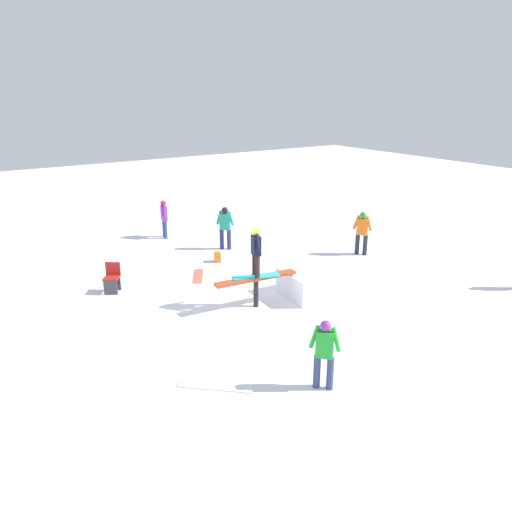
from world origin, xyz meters
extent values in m
plane|color=white|center=(0.00, 0.00, 0.00)|extent=(60.00, 60.00, 0.00)
cylinder|color=black|center=(0.00, 0.00, 0.40)|extent=(0.14, 0.14, 0.80)
cube|color=#A53F1E|center=(0.00, 0.00, 0.84)|extent=(2.41, 0.53, 0.08)
cube|color=white|center=(-1.94, 0.21, 0.37)|extent=(1.95, 1.68, 0.74)
cube|color=#20BDC4|center=(0.00, 0.00, 0.89)|extent=(1.33, 0.67, 0.03)
cylinder|color=#2F1E1F|center=(-0.04, -0.12, 1.21)|extent=(0.14, 0.14, 0.61)
cylinder|color=#2F1E1F|center=(0.04, 0.12, 1.21)|extent=(0.14, 0.14, 0.61)
cube|color=black|center=(0.00, 0.00, 1.78)|extent=(0.30, 0.38, 0.53)
cylinder|color=black|center=(-0.07, -0.20, 1.89)|extent=(0.16, 0.28, 0.48)
cylinder|color=black|center=(0.07, 0.20, 1.89)|extent=(0.16, 0.28, 0.48)
sphere|color=yellow|center=(0.00, 0.00, 2.15)|extent=(0.21, 0.21, 0.21)
cylinder|color=#25272C|center=(-5.65, -1.84, 0.37)|extent=(0.16, 0.16, 0.74)
cylinder|color=#25272C|center=(-5.80, -1.58, 0.37)|extent=(0.16, 0.16, 0.74)
cube|color=orange|center=(-5.73, -1.71, 1.04)|extent=(0.38, 0.44, 0.60)
cylinder|color=orange|center=(-5.61, -1.91, 1.18)|extent=(0.20, 0.26, 0.54)
cylinder|color=orange|center=(-5.84, -1.51, 1.18)|extent=(0.20, 0.26, 0.54)
sphere|color=green|center=(-5.73, -1.71, 1.46)|extent=(0.24, 0.24, 0.24)
cylinder|color=navy|center=(-0.63, -7.54, 0.36)|extent=(0.15, 0.15, 0.72)
cylinder|color=navy|center=(-0.71, -7.81, 0.36)|extent=(0.15, 0.15, 0.72)
cube|color=purple|center=(-0.67, -7.68, 1.01)|extent=(0.31, 0.41, 0.58)
cylinder|color=purple|center=(-0.61, -7.46, 1.14)|extent=(0.15, 0.26, 0.52)
cylinder|color=purple|center=(-0.73, -7.89, 1.14)|extent=(0.15, 0.26, 0.52)
sphere|color=red|center=(-0.67, -7.68, 1.41)|extent=(0.23, 0.23, 0.23)
cylinder|color=#39436D|center=(0.98, 4.15, 0.36)|extent=(0.14, 0.14, 0.71)
cylinder|color=#39436D|center=(1.16, 3.95, 0.36)|extent=(0.14, 0.14, 0.71)
cube|color=green|center=(1.07, 4.05, 0.99)|extent=(0.38, 0.40, 0.56)
cylinder|color=green|center=(0.93, 4.21, 1.12)|extent=(0.20, 0.21, 0.50)
cylinder|color=green|center=(1.21, 3.89, 1.12)|extent=(0.20, 0.21, 0.50)
sphere|color=purple|center=(1.07, 4.05, 1.38)|extent=(0.22, 0.22, 0.22)
cylinder|color=navy|center=(-1.85, -5.11, 0.38)|extent=(0.15, 0.15, 0.76)
cylinder|color=navy|center=(-2.04, -4.90, 0.38)|extent=(0.15, 0.15, 0.76)
cube|color=teal|center=(-1.94, -5.00, 1.07)|extent=(0.42, 0.43, 0.61)
cylinder|color=teal|center=(-1.79, -5.17, 1.20)|extent=(0.23, 0.24, 0.54)
cylinder|color=teal|center=(-2.10, -4.83, 1.20)|extent=(0.23, 0.24, 0.54)
sphere|color=black|center=(-1.94, -5.00, 1.49)|extent=(0.24, 0.24, 0.24)
cube|color=#E6624E|center=(0.26, -2.97, 0.01)|extent=(0.87, 1.23, 0.02)
cube|color=white|center=(2.86, 2.82, 0.01)|extent=(1.33, 1.25, 0.02)
cube|color=#3F3F44|center=(3.09, -3.04, 0.22)|extent=(0.34, 0.25, 0.44)
cube|color=#3F3F44|center=(2.88, -3.34, 0.22)|extent=(0.34, 0.25, 0.44)
cube|color=#B4241E|center=(2.99, -3.19, 0.46)|extent=(0.61, 0.61, 0.04)
cube|color=#B4241E|center=(2.87, -3.36, 0.68)|extent=(0.38, 0.28, 0.40)
cube|color=orange|center=(-0.96, -3.87, 0.17)|extent=(0.33, 0.37, 0.34)
camera|label=1|loc=(7.02, 10.56, 5.75)|focal=35.00mm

